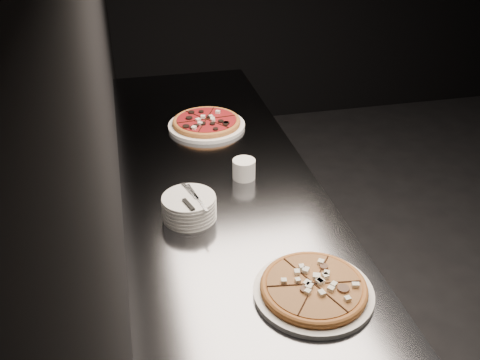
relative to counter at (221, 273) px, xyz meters
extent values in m
cube|color=black|center=(-0.37, 0.00, 0.94)|extent=(0.02, 5.00, 2.80)
cube|color=slate|center=(0.00, 0.00, -0.01)|extent=(0.70, 2.40, 0.90)
cube|color=slate|center=(0.00, 0.00, 0.45)|extent=(0.74, 2.44, 0.02)
cylinder|color=white|center=(0.14, -0.67, 0.47)|extent=(0.34, 0.34, 0.02)
cylinder|color=#C57A3B|center=(0.14, -0.67, 0.48)|extent=(0.34, 0.34, 0.01)
torus|color=#C57A3B|center=(0.14, -0.67, 0.49)|extent=(0.34, 0.34, 0.02)
cylinder|color=#CD8A44|center=(0.14, -0.67, 0.49)|extent=(0.30, 0.30, 0.01)
cylinder|color=white|center=(0.04, 0.48, 0.47)|extent=(0.35, 0.35, 0.02)
cylinder|color=#C57A3B|center=(0.04, 0.48, 0.48)|extent=(0.34, 0.34, 0.01)
torus|color=#C57A3B|center=(0.04, 0.48, 0.49)|extent=(0.34, 0.34, 0.02)
cylinder|color=maroon|center=(0.04, 0.48, 0.49)|extent=(0.30, 0.30, 0.01)
cylinder|color=white|center=(-0.14, -0.22, 0.47)|extent=(0.18, 0.18, 0.01)
cylinder|color=white|center=(-0.14, -0.22, 0.48)|extent=(0.18, 0.18, 0.01)
cylinder|color=white|center=(-0.14, -0.22, 0.49)|extent=(0.18, 0.18, 0.01)
cylinder|color=white|center=(-0.14, -0.22, 0.51)|extent=(0.18, 0.18, 0.01)
cylinder|color=white|center=(-0.14, -0.22, 0.52)|extent=(0.18, 0.18, 0.01)
cylinder|color=white|center=(-0.14, -0.22, 0.53)|extent=(0.18, 0.18, 0.01)
cube|color=silver|center=(-0.13, -0.18, 0.54)|extent=(0.05, 0.12, 0.00)
cube|color=black|center=(-0.15, -0.27, 0.55)|extent=(0.03, 0.07, 0.01)
cube|color=silver|center=(-0.12, -0.22, 0.54)|extent=(0.01, 0.18, 0.00)
cylinder|color=white|center=(0.10, 0.00, 0.50)|extent=(0.09, 0.09, 0.08)
cylinder|color=black|center=(0.10, 0.00, 0.53)|extent=(0.07, 0.07, 0.01)
camera|label=1|loc=(-0.31, -1.73, 1.52)|focal=40.00mm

